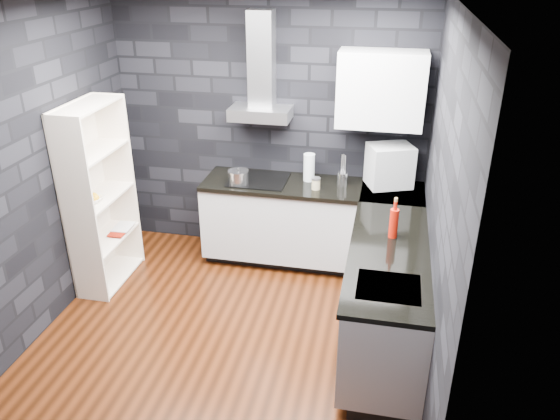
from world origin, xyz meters
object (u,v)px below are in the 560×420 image
(storage_jar, at_px, (316,184))
(pot, at_px, (239,177))
(appliance_garage, at_px, (390,166))
(red_bottle, at_px, (394,223))
(fruit_bowl, at_px, (93,199))
(glass_vase, at_px, (309,167))
(bookshelf, at_px, (100,197))
(utensil_crock, at_px, (342,179))

(storage_jar, bearing_deg, pot, -177.79)
(pot, bearing_deg, storage_jar, 2.21)
(pot, bearing_deg, appliance_garage, 8.83)
(appliance_garage, bearing_deg, storage_jar, 174.14)
(red_bottle, bearing_deg, fruit_bowl, 177.70)
(glass_vase, bearing_deg, bookshelf, -156.34)
(pot, height_order, glass_vase, glass_vase)
(glass_vase, height_order, red_bottle, glass_vase)
(appliance_garage, distance_m, red_bottle, 1.05)
(pot, xyz_separation_m, utensil_crock, (1.01, 0.19, -0.01))
(storage_jar, distance_m, utensil_crock, 0.29)
(storage_jar, bearing_deg, utensil_crock, 33.35)
(storage_jar, xyz_separation_m, red_bottle, (0.76, -0.85, 0.07))
(pot, distance_m, fruit_bowl, 1.39)
(pot, distance_m, utensil_crock, 1.03)
(pot, bearing_deg, fruit_bowl, -149.46)
(utensil_crock, bearing_deg, red_bottle, -62.90)
(fruit_bowl, bearing_deg, appliance_garage, 19.36)
(appliance_garage, height_order, fruit_bowl, appliance_garage)
(pot, height_order, utensil_crock, utensil_crock)
(pot, relative_size, red_bottle, 0.80)
(glass_vase, bearing_deg, red_bottle, -50.93)
(glass_vase, distance_m, bookshelf, 2.05)
(appliance_garage, bearing_deg, red_bottle, -108.07)
(glass_vase, bearing_deg, appliance_garage, -0.95)
(bookshelf, bearing_deg, storage_jar, 16.01)
(glass_vase, height_order, fruit_bowl, glass_vase)
(storage_jar, distance_m, red_bottle, 1.14)
(utensil_crock, distance_m, fruit_bowl, 2.39)
(red_bottle, bearing_deg, glass_vase, 129.07)
(glass_vase, height_order, utensil_crock, glass_vase)
(appliance_garage, bearing_deg, bookshelf, 175.02)
(utensil_crock, relative_size, appliance_garage, 0.32)
(utensil_crock, xyz_separation_m, bookshelf, (-2.21, -0.77, -0.06))
(storage_jar, relative_size, fruit_bowl, 0.53)
(glass_vase, xyz_separation_m, appliance_garage, (0.79, -0.01, 0.09))
(fruit_bowl, bearing_deg, utensil_crock, 22.05)
(red_bottle, xyz_separation_m, fruit_bowl, (-2.73, 0.11, -0.09))
(pot, distance_m, bookshelf, 1.33)
(utensil_crock, distance_m, appliance_garage, 0.48)
(glass_vase, bearing_deg, fruit_bowl, -153.12)
(utensil_crock, relative_size, bookshelf, 0.07)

